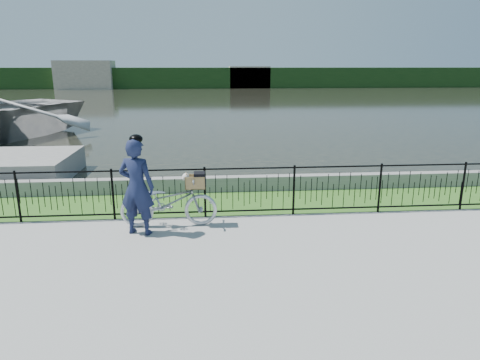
{
  "coord_description": "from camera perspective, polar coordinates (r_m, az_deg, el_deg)",
  "views": [
    {
      "loc": [
        -0.99,
        -7.51,
        3.29
      ],
      "look_at": [
        -0.27,
        1.0,
        1.0
      ],
      "focal_mm": 32.0,
      "sensor_mm": 36.0,
      "label": 1
    }
  ],
  "objects": [
    {
      "name": "fence",
      "position": [
        9.56,
        1.31,
        -1.5
      ],
      "size": [
        14.0,
        0.06,
        1.15
      ],
      "primitive_type": null,
      "color": "black",
      "rests_on": "ground"
    },
    {
      "name": "far_building_right",
      "position": [
        66.4,
        1.25,
        13.55
      ],
      "size": [
        6.0,
        3.0,
        3.2
      ],
      "primitive_type": "cube",
      "color": "#B0A28E",
      "rests_on": "ground"
    },
    {
      "name": "ground",
      "position": [
        8.26,
        2.48,
        -8.48
      ],
      "size": [
        120.0,
        120.0,
        0.0
      ],
      "primitive_type": "plane",
      "color": "gray",
      "rests_on": "ground"
    },
    {
      "name": "bicycle_rig",
      "position": [
        9.08,
        -9.41,
        -2.84
      ],
      "size": [
        2.01,
        0.7,
        1.17
      ],
      "color": "#B7BCC4",
      "rests_on": "ground"
    },
    {
      "name": "cyclist",
      "position": [
        8.66,
        -13.61,
        -0.8
      ],
      "size": [
        0.81,
        0.64,
        2.02
      ],
      "color": "#161D3C",
      "rests_on": "ground"
    },
    {
      "name": "grass_strip",
      "position": [
        10.67,
        0.72,
        -2.92
      ],
      "size": [
        60.0,
        2.0,
        0.01
      ],
      "primitive_type": "cube",
      "color": "#356720",
      "rests_on": "ground"
    },
    {
      "name": "far_building_left",
      "position": [
        67.69,
        -19.92,
        13.06
      ],
      "size": [
        8.0,
        4.0,
        4.0
      ],
      "primitive_type": "cube",
      "color": "#B0A28E",
      "rests_on": "ground"
    },
    {
      "name": "water",
      "position": [
        40.65,
        -3.48,
        10.34
      ],
      "size": [
        120.0,
        120.0,
        0.0
      ],
      "primitive_type": "plane",
      "color": "#26271D",
      "rests_on": "ground"
    },
    {
      "name": "quay_wall",
      "position": [
        11.57,
        0.25,
        -0.47
      ],
      "size": [
        60.0,
        0.3,
        0.4
      ],
      "primitive_type": "cube",
      "color": "gray",
      "rests_on": "ground"
    },
    {
      "name": "far_treeline",
      "position": [
        67.54,
        -4.1,
        13.46
      ],
      "size": [
        120.0,
        6.0,
        3.0
      ],
      "primitive_type": "cube",
      "color": "#1D3D17",
      "rests_on": "ground"
    }
  ]
}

